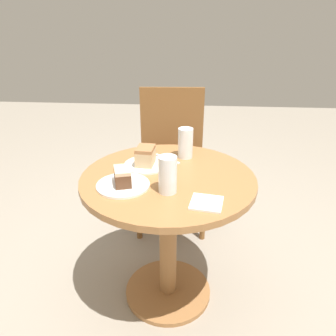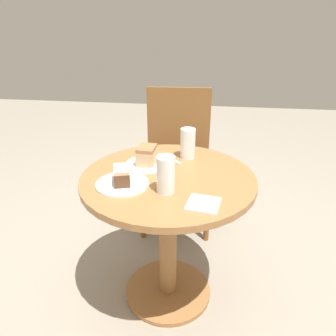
# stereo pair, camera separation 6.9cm
# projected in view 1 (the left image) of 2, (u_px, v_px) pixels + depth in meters

# --- Properties ---
(ground_plane) EXTENTS (8.00, 8.00, 0.00)m
(ground_plane) POSITION_uv_depth(u_px,v_px,m) (168.00, 292.00, 1.77)
(ground_plane) COLOR gray
(table) EXTENTS (0.79, 0.79, 0.70)m
(table) POSITION_uv_depth(u_px,v_px,m) (168.00, 212.00, 1.55)
(table) COLOR #9E6B3D
(table) RESTS_ON ground_plane
(chair) EXTENTS (0.49, 0.47, 0.92)m
(chair) POSITION_uv_depth(u_px,v_px,m) (172.00, 156.00, 2.25)
(chair) COLOR brown
(chair) RESTS_ON ground_plane
(plate_near) EXTENTS (0.21, 0.21, 0.01)m
(plate_near) POSITION_uv_depth(u_px,v_px,m) (146.00, 165.00, 1.57)
(plate_near) COLOR white
(plate_near) RESTS_ON table
(plate_far) EXTENTS (0.23, 0.23, 0.01)m
(plate_far) POSITION_uv_depth(u_px,v_px,m) (123.00, 185.00, 1.38)
(plate_far) COLOR white
(plate_far) RESTS_ON table
(cake_slice_near) EXTENTS (0.09, 0.11, 0.09)m
(cake_slice_near) POSITION_uv_depth(u_px,v_px,m) (146.00, 156.00, 1.55)
(cake_slice_near) COLOR tan
(cake_slice_near) RESTS_ON plate_near
(cake_slice_far) EXTENTS (0.09, 0.11, 0.07)m
(cake_slice_far) POSITION_uv_depth(u_px,v_px,m) (123.00, 176.00, 1.36)
(cake_slice_far) COLOR brown
(cake_slice_far) RESTS_ON plate_far
(glass_lemonade) EXTENTS (0.07, 0.07, 0.15)m
(glass_lemonade) POSITION_uv_depth(u_px,v_px,m) (185.00, 145.00, 1.64)
(glass_lemonade) COLOR beige
(glass_lemonade) RESTS_ON table
(glass_water) EXTENTS (0.08, 0.08, 0.16)m
(glass_water) POSITION_uv_depth(u_px,v_px,m) (168.00, 176.00, 1.31)
(glass_water) COLOR silver
(glass_water) RESTS_ON table
(napkin_stack) EXTENTS (0.14, 0.14, 0.01)m
(napkin_stack) POSITION_uv_depth(u_px,v_px,m) (207.00, 203.00, 1.25)
(napkin_stack) COLOR white
(napkin_stack) RESTS_ON table
(fork) EXTENTS (0.14, 0.12, 0.00)m
(fork) POSITION_uv_depth(u_px,v_px,m) (167.00, 159.00, 1.64)
(fork) COLOR silver
(fork) RESTS_ON table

